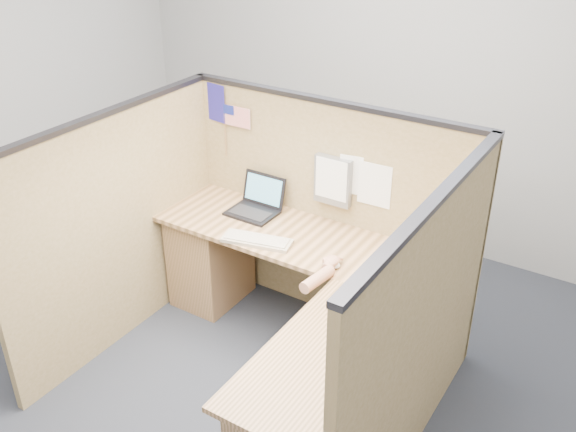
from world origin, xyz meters
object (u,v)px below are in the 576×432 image
Objects in this scene: l_desk at (294,324)px; mouse at (332,264)px; keyboard at (257,240)px; laptop at (257,203)px.

mouse is at bearing 55.02° from l_desk.
keyboard is 4.45× the size of mouse.
laptop is at bearing 139.54° from l_desk.
mouse is at bearing -13.70° from keyboard.
keyboard is at bearing 179.66° from mouse.
laptop reaches higher than mouse.
laptop reaches higher than keyboard.
keyboard is (0.23, -0.34, -0.04)m from laptop.
mouse reaches higher than l_desk.
keyboard is at bearing 153.80° from l_desk.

